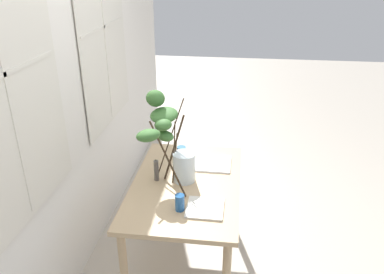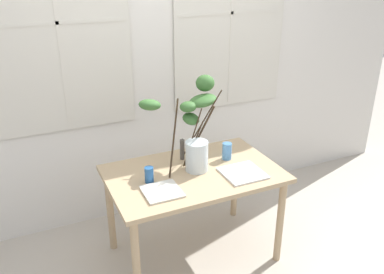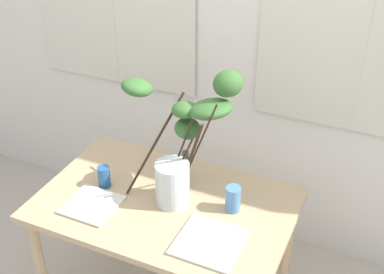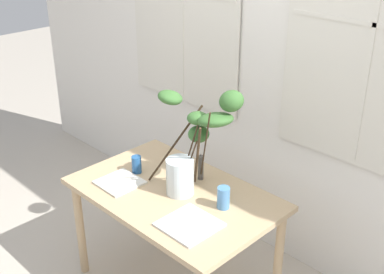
% 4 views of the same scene
% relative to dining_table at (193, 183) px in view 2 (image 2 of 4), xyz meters
% --- Properties ---
extents(ground, '(14.00, 14.00, 0.00)m').
position_rel_dining_table_xyz_m(ground, '(0.00, 0.00, -0.63)').
color(ground, '#B7AD9E').
extents(back_wall_with_windows, '(5.24, 0.14, 2.82)m').
position_rel_dining_table_xyz_m(back_wall_with_windows, '(0.00, 0.84, 0.79)').
color(back_wall_with_windows, silver).
rests_on(back_wall_with_windows, ground).
extents(dining_table, '(1.22, 0.78, 0.72)m').
position_rel_dining_table_xyz_m(dining_table, '(0.00, 0.00, 0.00)').
color(dining_table, tan).
rests_on(dining_table, ground).
extents(vase_with_branches, '(0.66, 0.42, 0.64)m').
position_rel_dining_table_xyz_m(vase_with_branches, '(0.05, 0.12, 0.39)').
color(vase_with_branches, silver).
rests_on(vase_with_branches, dining_table).
extents(drinking_glass_blue_left, '(0.06, 0.06, 0.11)m').
position_rel_dining_table_xyz_m(drinking_glass_blue_left, '(-0.33, -0.01, 0.14)').
color(drinking_glass_blue_left, '#235693').
rests_on(drinking_glass_blue_left, dining_table).
extents(drinking_glass_blue_right, '(0.07, 0.07, 0.13)m').
position_rel_dining_table_xyz_m(drinking_glass_blue_right, '(0.32, 0.08, 0.15)').
color(drinking_glass_blue_right, '#4C84BC').
rests_on(drinking_glass_blue_right, dining_table).
extents(plate_square_left, '(0.24, 0.24, 0.01)m').
position_rel_dining_table_xyz_m(plate_square_left, '(-0.30, -0.17, 0.09)').
color(plate_square_left, silver).
rests_on(plate_square_left, dining_table).
extents(plate_square_right, '(0.28, 0.28, 0.01)m').
position_rel_dining_table_xyz_m(plate_square_right, '(0.30, -0.17, 0.09)').
color(plate_square_right, white).
rests_on(plate_square_right, dining_table).
extents(pillar_candle, '(0.03, 0.03, 0.17)m').
position_rel_dining_table_xyz_m(pillar_candle, '(0.01, 0.22, 0.17)').
color(pillar_candle, '#514C47').
rests_on(pillar_candle, dining_table).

